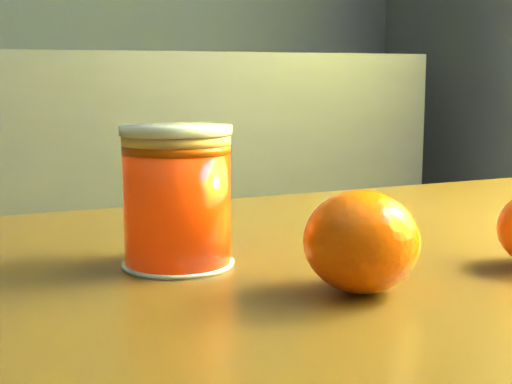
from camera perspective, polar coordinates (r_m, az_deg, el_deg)
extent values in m
cube|color=brown|center=(0.52, 13.87, -7.80)|extent=(1.05, 0.82, 0.04)
cylinder|color=#F63104|center=(0.50, -6.31, -1.10)|extent=(0.07, 0.07, 0.08)
cylinder|color=#E0AC5B|center=(0.49, -6.40, 4.18)|extent=(0.07, 0.07, 0.01)
cylinder|color=silver|center=(0.49, -6.41, 4.85)|extent=(0.08, 0.08, 0.00)
ellipsoid|color=#FF5A05|center=(0.44, 8.43, -3.93)|extent=(0.07, 0.07, 0.06)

